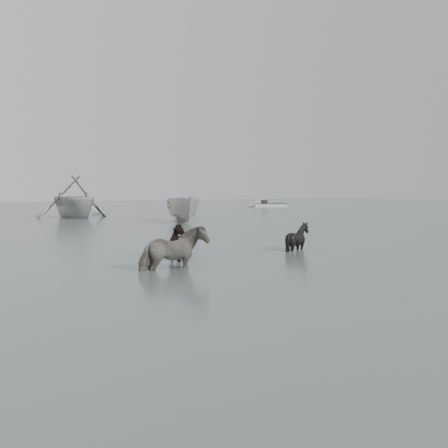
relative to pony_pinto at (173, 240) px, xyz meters
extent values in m
plane|color=#4A5853|center=(1.96, 0.26, -0.74)|extent=(140.00, 140.00, 0.00)
imported|color=black|center=(0.00, 0.00, 0.00)|extent=(1.78, 0.87, 1.48)
imported|color=black|center=(1.20, 1.67, -0.08)|extent=(1.42, 1.56, 1.32)
imported|color=black|center=(5.51, 1.81, -0.09)|extent=(1.44, 1.36, 1.29)
imported|color=#AEB1AE|center=(5.22, 25.18, 0.77)|extent=(5.43, 6.14, 3.02)
imported|color=#B2B2AD|center=(9.24, 16.96, 0.11)|extent=(2.83, 4.70, 1.70)
camera|label=1|loc=(-6.34, -12.57, 1.32)|focal=45.00mm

